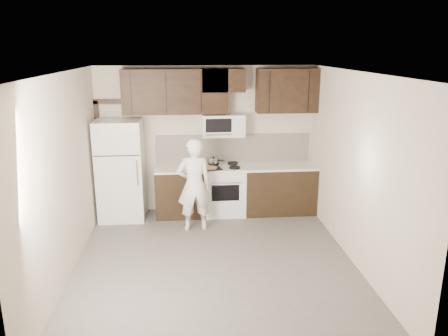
{
  "coord_description": "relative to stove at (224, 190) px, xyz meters",
  "views": [
    {
      "loc": [
        -0.36,
        -5.72,
        3.02
      ],
      "look_at": [
        0.21,
        0.9,
        1.17
      ],
      "focal_mm": 35.0,
      "sensor_mm": 36.0,
      "label": 1
    }
  ],
  "objects": [
    {
      "name": "baking_tray",
      "position": [
        -0.25,
        -0.17,
        0.46
      ],
      "size": [
        0.42,
        0.36,
        0.02
      ],
      "primitive_type": "cube",
      "rotation": [
        0.0,
        0.0,
        0.3
      ],
      "color": "black",
      "rests_on": "counter_run"
    },
    {
      "name": "counter_run",
      "position": [
        0.3,
        0.0,
        -0.0
      ],
      "size": [
        2.95,
        0.64,
        0.91
      ],
      "color": "black",
      "rests_on": "floor"
    },
    {
      "name": "door_trim",
      "position": [
        -2.22,
        0.27,
        0.79
      ],
      "size": [
        0.5,
        0.08,
        2.12
      ],
      "color": "black",
      "rests_on": "floor"
    },
    {
      "name": "stove",
      "position": [
        0.0,
        0.0,
        0.0
      ],
      "size": [
        0.76,
        0.66,
        0.94
      ],
      "color": "silver",
      "rests_on": "floor"
    },
    {
      "name": "pizza",
      "position": [
        -0.25,
        -0.17,
        0.48
      ],
      "size": [
        0.3,
        0.3,
        0.02
      ],
      "primitive_type": "cylinder",
      "rotation": [
        0.0,
        0.0,
        0.3
      ],
      "color": "tan",
      "rests_on": "baking_tray"
    },
    {
      "name": "saucepan",
      "position": [
        -0.18,
        0.15,
        0.51
      ],
      "size": [
        0.28,
        0.16,
        0.16
      ],
      "color": "silver",
      "rests_on": "stove"
    },
    {
      "name": "floor",
      "position": [
        -0.3,
        -1.94,
        -0.46
      ],
      "size": [
        4.5,
        4.5,
        0.0
      ],
      "primitive_type": "plane",
      "color": "#575452",
      "rests_on": "ground"
    },
    {
      "name": "person",
      "position": [
        -0.56,
        -0.7,
        0.33
      ],
      "size": [
        0.62,
        0.45,
        1.59
      ],
      "primitive_type": "imported",
      "rotation": [
        0.0,
        0.0,
        3.27
      ],
      "color": "silver",
      "rests_on": "floor"
    },
    {
      "name": "microwave",
      "position": [
        -0.0,
        0.12,
        1.19
      ],
      "size": [
        0.76,
        0.42,
        0.4
      ],
      "color": "silver",
      "rests_on": "upper_cabinets"
    },
    {
      "name": "ceiling",
      "position": [
        -0.3,
        -1.94,
        2.24
      ],
      "size": [
        4.5,
        4.5,
        0.0
      ],
      "primitive_type": "plane",
      "rotation": [
        3.14,
        0.0,
        0.0
      ],
      "color": "white",
      "rests_on": "back_wall"
    },
    {
      "name": "upper_cabinets",
      "position": [
        -0.09,
        0.14,
        1.82
      ],
      "size": [
        3.48,
        0.35,
        0.78
      ],
      "color": "black",
      "rests_on": "back_wall"
    },
    {
      "name": "backsplash",
      "position": [
        0.2,
        0.3,
        0.72
      ],
      "size": [
        2.9,
        0.02,
        0.54
      ],
      "primitive_type": "cube",
      "color": "silver",
      "rests_on": "counter_run"
    },
    {
      "name": "refrigerator",
      "position": [
        -1.85,
        -0.05,
        0.44
      ],
      "size": [
        0.8,
        0.76,
        1.8
      ],
      "color": "silver",
      "rests_on": "floor"
    },
    {
      "name": "back_wall",
      "position": [
        -0.3,
        0.31,
        0.89
      ],
      "size": [
        4.0,
        0.0,
        4.0
      ],
      "primitive_type": "plane",
      "rotation": [
        1.57,
        0.0,
        0.0
      ],
      "color": "beige",
      "rests_on": "ground"
    }
  ]
}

